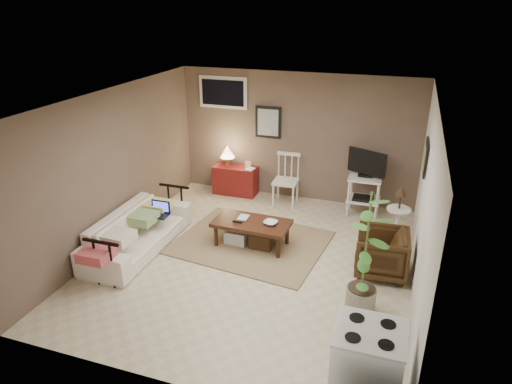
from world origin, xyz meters
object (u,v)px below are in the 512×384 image
(side_table, at_px, (399,208))
(armchair, at_px, (382,251))
(tv_stand, at_px, (365,181))
(stove, at_px, (367,366))
(potted_plant, at_px, (366,250))
(red_console, at_px, (235,177))
(sofa, at_px, (137,225))
(coffee_table, at_px, (251,231))
(spindle_chair, at_px, (286,181))

(side_table, bearing_deg, armchair, -99.48)
(tv_stand, bearing_deg, stove, -83.42)
(tv_stand, height_order, potted_plant, potted_plant)
(red_console, bearing_deg, armchair, -34.32)
(sofa, bearing_deg, red_console, -14.16)
(potted_plant, relative_size, stove, 1.95)
(side_table, bearing_deg, stove, -92.31)
(coffee_table, distance_m, spindle_chair, 1.72)
(coffee_table, xyz_separation_m, stove, (2.01, -2.49, 0.17))
(coffee_table, xyz_separation_m, potted_plant, (1.81, -1.11, 0.62))
(side_table, bearing_deg, spindle_chair, 157.02)
(sofa, xyz_separation_m, spindle_chair, (1.72, 2.35, 0.05))
(armchair, bearing_deg, coffee_table, -97.91)
(spindle_chair, height_order, stove, spindle_chair)
(coffee_table, height_order, stove, stove)
(side_table, height_order, potted_plant, potted_plant)
(coffee_table, xyz_separation_m, armchair, (1.98, -0.16, 0.11))
(coffee_table, xyz_separation_m, side_table, (2.14, 0.83, 0.36))
(tv_stand, relative_size, potted_plant, 0.73)
(side_table, distance_m, armchair, 1.04)
(spindle_chair, bearing_deg, side_table, -22.98)
(coffee_table, height_order, spindle_chair, spindle_chair)
(sofa, relative_size, tv_stand, 1.72)
(red_console, bearing_deg, potted_plant, -46.70)
(coffee_table, relative_size, potted_plant, 0.73)
(side_table, bearing_deg, coffee_table, -158.75)
(red_console, xyz_separation_m, potted_plant, (2.80, -2.97, 0.53))
(potted_plant, distance_m, stove, 1.47)
(red_console, height_order, armchair, red_console)
(red_console, distance_m, side_table, 3.31)
(tv_stand, distance_m, stove, 4.23)
(spindle_chair, bearing_deg, tv_stand, 0.14)
(tv_stand, distance_m, armchair, 1.94)
(coffee_table, distance_m, stove, 3.20)
(sofa, relative_size, side_table, 2.10)
(sofa, distance_m, tv_stand, 3.94)
(tv_stand, relative_size, side_table, 1.22)
(sofa, xyz_separation_m, armchair, (3.60, 0.49, -0.05))
(red_console, bearing_deg, coffee_table, -62.12)
(coffee_table, height_order, tv_stand, tv_stand)
(armchair, distance_m, stove, 2.33)
(red_console, relative_size, spindle_chair, 1.01)
(side_table, distance_m, stove, 3.33)
(spindle_chair, xyz_separation_m, side_table, (2.05, -0.87, 0.15))
(red_console, distance_m, stove, 5.29)
(sofa, bearing_deg, stove, -116.89)
(coffee_table, relative_size, sofa, 0.58)
(spindle_chair, xyz_separation_m, armchair, (1.88, -1.86, -0.10))
(spindle_chair, distance_m, side_table, 2.23)
(red_console, relative_size, tv_stand, 0.82)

